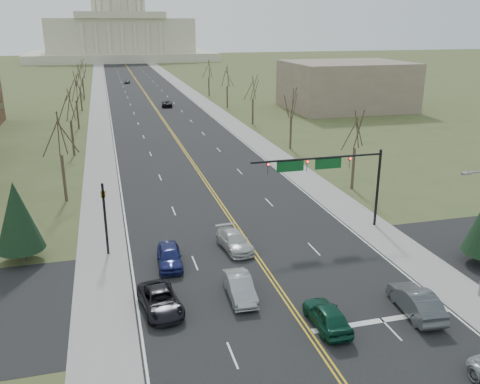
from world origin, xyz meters
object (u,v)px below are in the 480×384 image
car_nb_inner_lead (327,315)px  car_far_nb (167,104)px  car_sb_inner_lead (240,287)px  car_sb_outer_second (169,256)px  signal_mast (327,169)px  car_sb_outer_lead (160,300)px  car_sb_inner_second (235,241)px  car_far_sb (127,81)px  signal_left (105,211)px  car_nb_outer_lead (416,301)px

car_nb_inner_lead → car_far_nb: bearing=-90.9°
car_sb_inner_lead → car_sb_outer_second: (-4.00, 6.03, 0.02)m
signal_mast → car_sb_outer_second: bearing=-166.7°
car_far_nb → car_sb_outer_lead: bearing=88.6°
car_sb_inner_second → car_far_sb: car_sb_inner_second is taller
signal_mast → car_sb_inner_lead: bearing=-137.8°
car_nb_inner_lead → car_sb_outer_second: size_ratio=0.99×
signal_mast → car_far_nb: bearing=93.5°
car_sb_inner_lead → car_sb_inner_second: car_sb_inner_lead is taller
signal_left → car_far_sb: (8.19, 125.46, -3.02)m
car_nb_inner_lead → car_sb_inner_second: bearing=-77.9°
car_nb_inner_lead → car_sb_inner_lead: size_ratio=0.98×
signal_left → car_far_nb: (14.28, 75.35, -3.01)m
car_sb_inner_second → car_sb_outer_second: size_ratio=1.07×
car_far_sb → car_nb_outer_lead: bearing=-79.1°
car_sb_inner_second → car_far_nb: 77.24m
signal_mast → car_sb_outer_lead: size_ratio=2.41×
car_sb_inner_lead → car_far_nb: car_sb_inner_lead is taller
signal_left → car_sb_outer_lead: bearing=-72.0°
signal_mast → signal_left: signal_mast is taller
car_nb_inner_lead → car_far_nb: car_nb_inner_lead is taller
signal_left → signal_mast: bearing=-0.0°
signal_mast → car_far_sb: signal_mast is taller
car_sb_outer_lead → car_sb_inner_second: 10.54m
car_far_sb → car_sb_inner_second: bearing=-82.7°
signal_left → car_sb_outer_lead: 10.60m
signal_mast → car_far_nb: size_ratio=2.43×
car_far_nb → car_far_sb: car_far_nb is taller
car_sb_outer_lead → car_far_sb: bearing=80.6°
signal_left → car_sb_outer_second: signal_left is taller
car_nb_outer_lead → car_sb_inner_second: bearing=-49.8°
car_nb_inner_lead → car_sb_inner_lead: (-4.26, 4.78, -0.01)m
car_far_sb → car_sb_outer_lead: bearing=-85.7°
signal_mast → car_nb_inner_lead: size_ratio=2.69×
signal_left → car_nb_outer_lead: bearing=-36.9°
signal_mast → car_sb_outer_second: 15.60m
car_sb_outer_second → car_sb_inner_second: bearing=19.6°
car_nb_outer_lead → car_far_nb: (-4.69, 89.60, -0.14)m
car_sb_inner_lead → car_far_sb: car_sb_inner_lead is taller
car_far_nb → car_sb_inner_lead: bearing=92.2°
car_nb_inner_lead → car_far_sb: 139.75m
car_sb_inner_second → car_far_nb: car_sb_inner_second is taller
car_sb_inner_lead → car_sb_outer_second: car_sb_outer_second is taller
car_sb_inner_lead → car_sb_outer_lead: 5.41m
car_nb_inner_lead → car_sb_outer_second: bearing=-52.6°
car_nb_inner_lead → car_nb_outer_lead: size_ratio=0.89×
car_sb_inner_lead → car_sb_inner_second: (1.59, 7.66, -0.04)m
signal_mast → car_far_nb: 75.66m
car_far_nb → car_far_sb: 50.48m
car_sb_outer_second → signal_mast: bearing=16.6°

